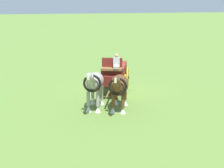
% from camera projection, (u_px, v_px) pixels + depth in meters
% --- Properties ---
extents(ground_plane, '(220.00, 220.00, 0.00)m').
position_uv_depth(ground_plane, '(114.00, 91.00, 21.77)').
color(ground_plane, olive).
extents(show_wagon, '(5.64, 2.67, 2.68)m').
position_uv_depth(show_wagon, '(114.00, 73.00, 21.33)').
color(show_wagon, maroon).
rests_on(show_wagon, ground).
extents(draft_horse_near, '(3.01, 1.54, 2.20)m').
position_uv_depth(draft_horse_near, '(119.00, 86.00, 17.83)').
color(draft_horse_near, brown).
rests_on(draft_horse_near, ground).
extents(draft_horse_off, '(2.91, 1.49, 2.30)m').
position_uv_depth(draft_horse_off, '(95.00, 83.00, 17.95)').
color(draft_horse_off, '#9E998E').
rests_on(draft_horse_off, ground).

